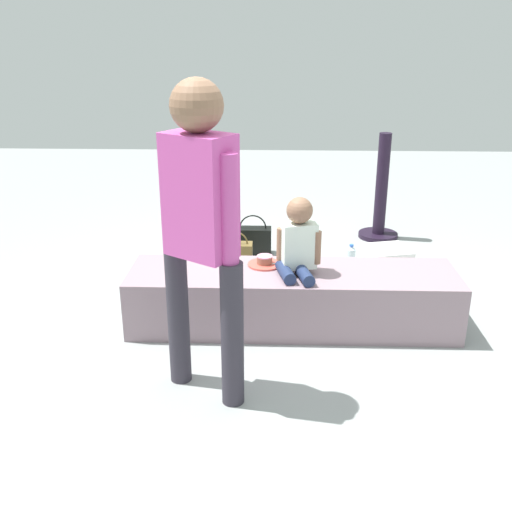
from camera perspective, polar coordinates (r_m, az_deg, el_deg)
ground_plane at (r=3.88m, az=3.47°, el=-6.60°), size 12.00×12.00×0.00m
concrete_ledge at (r=3.80m, az=3.53°, el=-4.11°), size 2.07×0.54×0.37m
child_seated at (r=3.62m, az=4.10°, el=1.45°), size 0.28×0.34×0.48m
adult_standing at (r=2.82m, az=-5.39°, el=3.85°), size 0.41×0.34×1.60m
cake_plate at (r=3.81m, az=0.84°, el=-0.59°), size 0.22×0.22×0.07m
gift_bag at (r=4.41m, az=-7.11°, el=-1.32°), size 0.24×0.11×0.30m
railing_post at (r=5.49m, az=11.95°, el=5.24°), size 0.36×0.36×0.96m
water_bottle_near_gift at (r=4.83m, az=9.16°, el=-0.02°), size 0.07×0.07×0.19m
party_cup_red at (r=5.00m, az=-3.18°, el=0.58°), size 0.09×0.09×0.11m
cake_box_white at (r=5.02m, az=12.64°, el=0.17°), size 0.40×0.40×0.11m
handbag_black_leather at (r=5.03m, az=-0.30°, el=1.57°), size 0.31×0.14×0.34m
handbag_brown_canvas at (r=4.65m, az=-1.98°, el=-0.08°), size 0.26×0.13×0.33m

